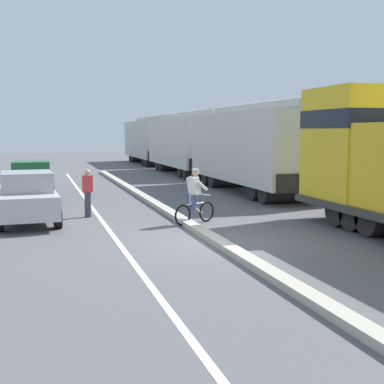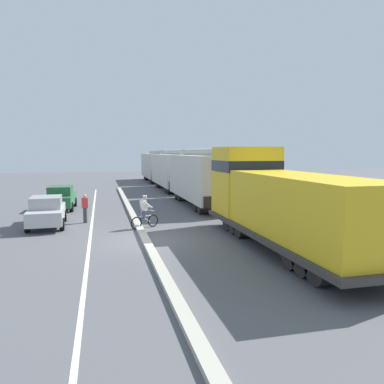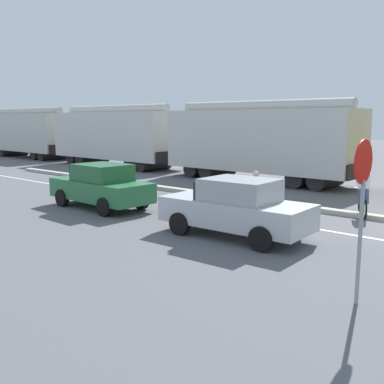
% 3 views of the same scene
% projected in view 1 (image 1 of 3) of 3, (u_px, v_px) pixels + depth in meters
% --- Properties ---
extents(ground_plane, '(120.00, 120.00, 0.00)m').
position_uv_depth(ground_plane, '(215.00, 243.00, 13.85)').
color(ground_plane, '#56565B').
extents(median_curb, '(0.36, 36.00, 0.16)m').
position_uv_depth(median_curb, '(162.00, 208.00, 19.56)').
color(median_curb, '#B2AD9E').
rests_on(median_curb, ground).
extents(lane_stripe, '(0.14, 36.00, 0.01)m').
position_uv_depth(lane_stripe, '(96.00, 213.00, 18.90)').
color(lane_stripe, silver).
rests_on(lane_stripe, ground).
extents(hopper_car_lead, '(2.90, 10.60, 4.18)m').
position_uv_depth(hopper_car_lead, '(254.00, 148.00, 24.82)').
color(hopper_car_lead, silver).
rests_on(hopper_car_lead, ground).
extents(hopper_car_middle, '(2.90, 10.60, 4.18)m').
position_uv_depth(hopper_car_middle, '(186.00, 143.00, 35.88)').
color(hopper_car_middle, silver).
rests_on(hopper_car_middle, ground).
extents(hopper_car_trailing, '(2.90, 10.60, 4.18)m').
position_uv_depth(hopper_car_trailing, '(150.00, 140.00, 46.94)').
color(hopper_car_trailing, beige).
rests_on(hopper_car_trailing, ground).
extents(parked_car_silver, '(1.98, 4.27, 1.62)m').
position_uv_depth(parked_car_silver, '(27.00, 197.00, 16.72)').
color(parked_car_silver, '#B7BABF').
rests_on(parked_car_silver, ground).
extents(parked_car_green, '(1.92, 4.24, 1.62)m').
position_uv_depth(parked_car_green, '(32.00, 180.00, 22.56)').
color(parked_car_green, '#286B3D').
rests_on(parked_car_green, ground).
extents(cyclist, '(1.53, 0.87, 1.71)m').
position_uv_depth(cyclist, '(194.00, 198.00, 16.54)').
color(cyclist, black).
rests_on(cyclist, ground).
extents(pedestrian_by_cars, '(0.34, 0.22, 1.62)m').
position_uv_depth(pedestrian_by_cars, '(88.00, 192.00, 17.84)').
color(pedestrian_by_cars, '#33333D').
rests_on(pedestrian_by_cars, ground).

